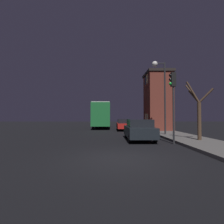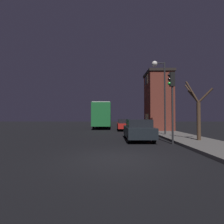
% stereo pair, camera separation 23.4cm
% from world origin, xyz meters
% --- Properties ---
extents(ground_plane, '(120.00, 120.00, 0.00)m').
position_xyz_m(ground_plane, '(0.00, 0.00, 0.00)').
color(ground_plane, black).
extents(brick_building, '(3.00, 4.03, 7.02)m').
position_xyz_m(brick_building, '(5.49, 13.98, 3.71)').
color(brick_building, brown).
rests_on(brick_building, sidewalk).
extents(streetlamp, '(1.22, 0.50, 6.60)m').
position_xyz_m(streetlamp, '(4.14, 8.35, 5.02)').
color(streetlamp, '#28282B').
rests_on(streetlamp, sidewalk).
extents(traffic_light, '(0.43, 0.24, 4.58)m').
position_xyz_m(traffic_light, '(3.66, 3.83, 3.27)').
color(traffic_light, '#28282B').
rests_on(traffic_light, ground).
extents(bare_tree, '(1.61, 1.36, 4.01)m').
position_xyz_m(bare_tree, '(5.63, 4.53, 2.04)').
color(bare_tree, '#473323').
rests_on(bare_tree, sidewalk).
extents(bus, '(2.55, 11.73, 3.80)m').
position_xyz_m(bus, '(-1.62, 21.30, 2.25)').
color(bus, '#1E6B33').
rests_on(bus, ground).
extents(car_near_lane, '(1.87, 4.42, 1.54)m').
position_xyz_m(car_near_lane, '(1.79, 5.71, 0.79)').
color(car_near_lane, black).
rests_on(car_near_lane, ground).
extents(car_mid_lane, '(1.84, 3.93, 1.47)m').
position_xyz_m(car_mid_lane, '(1.46, 14.93, 0.77)').
color(car_mid_lane, '#B21E19').
rests_on(car_mid_lane, ground).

